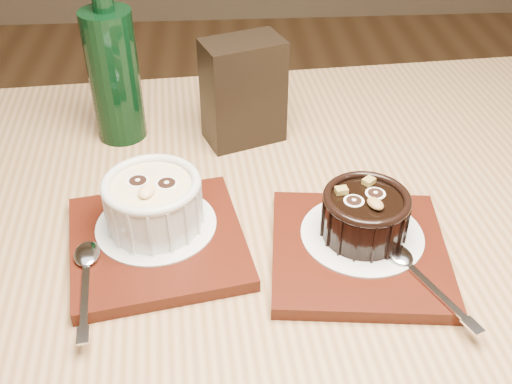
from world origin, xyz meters
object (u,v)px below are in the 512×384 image
tray_left (158,242)px  condiment_stand (243,92)px  ramekin_white (153,201)px  green_bottle (114,71)px  tray_right (359,251)px  ramekin_dark (365,213)px  table (263,294)px

tray_left → condiment_stand: size_ratio=1.29×
tray_left → ramekin_white: (-0.00, 0.02, 0.04)m
tray_left → green_bottle: green_bottle is taller
tray_right → ramekin_dark: ramekin_dark is taller
tray_left → tray_right: 0.21m
tray_left → condiment_stand: (0.10, 0.21, 0.06)m
tray_left → ramekin_dark: size_ratio=1.99×
tray_left → ramekin_dark: ramekin_dark is taller
table → ramekin_dark: size_ratio=13.89×
tray_right → ramekin_dark: size_ratio=1.99×
tray_left → ramekin_white: size_ratio=1.74×
ramekin_white → tray_right: size_ratio=0.58×
tray_right → ramekin_dark: 0.04m
table → ramekin_dark: ramekin_dark is taller
tray_left → tray_right: same height
ramekin_white → tray_left: bearing=-72.7°
table → ramekin_white: (-0.12, 0.01, 0.14)m
table → tray_right: size_ratio=6.98×
tray_left → green_bottle: (-0.06, 0.23, 0.09)m
ramekin_white → tray_right: ramekin_white is taller
ramekin_dark → condiment_stand: bearing=92.9°
table → tray_left: tray_left is taller
ramekin_white → condiment_stand: (0.10, 0.20, 0.02)m
ramekin_dark → green_bottle: size_ratio=0.37×
table → condiment_stand: 0.26m
tray_left → table: bearing=4.8°
ramekin_dark → ramekin_white: bearing=148.2°
ramekin_white → condiment_stand: bearing=73.6°
table → green_bottle: 0.34m
condiment_stand → green_bottle: bearing=173.3°
green_bottle → tray_right: bearing=-43.8°
tray_right → ramekin_dark: (0.01, 0.02, 0.04)m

